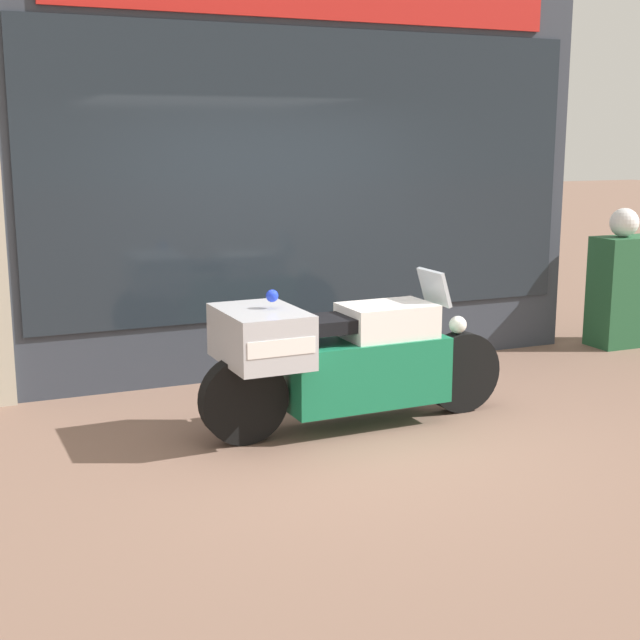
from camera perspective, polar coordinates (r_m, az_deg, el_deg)
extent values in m
plane|color=#7A5B4C|center=(6.58, 1.89, -7.40)|extent=(60.00, 60.00, 0.00)
cube|color=#333842|center=(8.08, -4.14, 8.91)|extent=(6.48, 0.40, 3.53)
cube|color=#1E262D|center=(8.06, -0.21, 9.29)|extent=(5.18, 0.02, 2.53)
cube|color=red|center=(8.13, -0.21, 19.79)|extent=(4.66, 0.03, 0.32)
cube|color=slate|center=(8.45, -1.06, -1.13)|extent=(4.96, 0.30, 0.55)
cube|color=silver|center=(8.43, -1.44, 4.96)|extent=(4.96, 0.02, 1.27)
cube|color=beige|center=(8.25, -1.09, 9.18)|extent=(4.96, 0.30, 0.02)
cube|color=#B7B2A8|center=(7.74, -14.19, 8.96)|extent=(0.18, 0.04, 0.06)
cube|color=black|center=(7.94, -7.44, 9.28)|extent=(0.18, 0.04, 0.06)
cube|color=#195623|center=(8.25, -1.10, 9.46)|extent=(0.18, 0.04, 0.06)
cube|color=#C68E19|center=(8.65, 4.73, 9.52)|extent=(0.18, 0.04, 0.06)
cube|color=maroon|center=(9.12, 10.00, 9.50)|extent=(0.18, 0.04, 0.06)
cube|color=yellow|center=(7.86, -11.38, 0.72)|extent=(0.19, 0.04, 0.27)
cube|color=red|center=(8.31, -0.89, 1.53)|extent=(0.19, 0.02, 0.27)
cube|color=#2866B7|center=(9.01, 8.26, 2.20)|extent=(0.19, 0.02, 0.27)
cylinder|color=black|center=(7.15, 9.02, -3.30)|extent=(0.64, 0.15, 0.64)
cylinder|color=black|center=(6.35, -4.91, -5.10)|extent=(0.64, 0.15, 0.64)
cube|color=#19754C|center=(6.69, 2.83, -3.28)|extent=(1.25, 0.54, 0.50)
cube|color=white|center=(6.70, 4.31, -0.14)|extent=(0.69, 0.47, 0.28)
cube|color=black|center=(6.48, 0.65, -0.24)|extent=(0.73, 0.40, 0.10)
cube|color=#B7B7BC|center=(6.28, -3.82, -1.02)|extent=(0.56, 0.80, 0.38)
cube|color=white|center=(6.28, -3.82, -1.02)|extent=(0.50, 0.81, 0.11)
cube|color=#B2BCC6|center=(6.86, 7.31, 2.09)|extent=(0.12, 0.36, 0.27)
sphere|color=white|center=(7.03, 8.81, -0.30)|extent=(0.14, 0.14, 0.14)
sphere|color=blue|center=(6.26, -3.08, 1.55)|extent=(0.09, 0.09, 0.09)
cube|color=#235633|center=(9.81, 19.12, 1.76)|extent=(0.79, 0.40, 1.14)
sphere|color=white|center=(9.65, 18.89, 5.92)|extent=(0.30, 0.30, 0.30)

